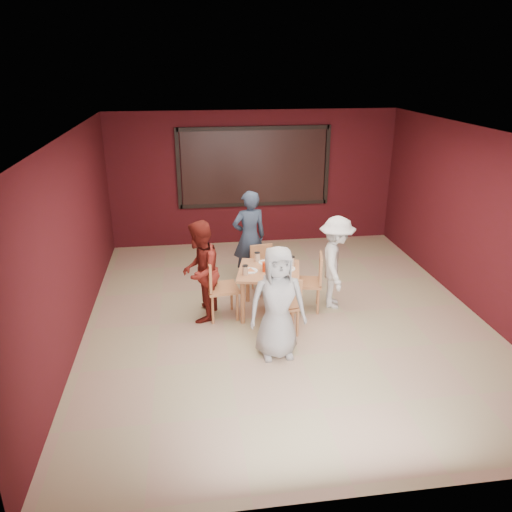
{
  "coord_description": "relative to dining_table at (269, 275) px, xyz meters",
  "views": [
    {
      "loc": [
        -1.39,
        -6.77,
        3.71
      ],
      "look_at": [
        -0.42,
        0.15,
        0.97
      ],
      "focal_mm": 35.0,
      "sensor_mm": 36.0,
      "label": 1
    }
  ],
  "objects": [
    {
      "name": "chair_right",
      "position": [
        0.7,
        0.04,
        -0.12
      ],
      "size": [
        0.53,
        0.53,
        0.92
      ],
      "color": "#CB814F",
      "rests_on": "floor"
    },
    {
      "name": "diner_front",
      "position": [
        -0.08,
        -1.2,
        0.13
      ],
      "size": [
        0.77,
        0.52,
        1.55
      ],
      "primitive_type": "imported",
      "rotation": [
        0.0,
        0.0,
        0.03
      ],
      "color": "#A8A8A8",
      "rests_on": "floor"
    },
    {
      "name": "window_blinds",
      "position": [
        0.22,
        3.3,
        1.01
      ],
      "size": [
        3.0,
        0.02,
        1.5
      ],
      "primitive_type": "cube",
      "color": "black"
    },
    {
      "name": "chair_left",
      "position": [
        -0.81,
        -0.04,
        -0.09
      ],
      "size": [
        0.53,
        0.53,
        0.97
      ],
      "color": "#CB814F",
      "rests_on": "floor"
    },
    {
      "name": "diner_left",
      "position": [
        -1.05,
        -0.02,
        0.14
      ],
      "size": [
        0.76,
        0.88,
        1.55
      ],
      "primitive_type": "imported",
      "rotation": [
        0.0,
        0.0,
        -1.83
      ],
      "color": "maroon",
      "rests_on": "floor"
    },
    {
      "name": "diner_right",
      "position": [
        1.09,
        0.11,
        0.1
      ],
      "size": [
        0.76,
        1.07,
        1.49
      ],
      "primitive_type": "imported",
      "rotation": [
        0.0,
        0.0,
        1.33
      ],
      "color": "white",
      "rests_on": "floor"
    },
    {
      "name": "floor",
      "position": [
        0.22,
        -0.15,
        -0.64
      ],
      "size": [
        7.0,
        7.0,
        0.0
      ],
      "primitive_type": "plane",
      "color": "tan",
      "rests_on": "ground"
    },
    {
      "name": "chair_back",
      "position": [
        0.04,
        0.83,
        -0.19
      ],
      "size": [
        0.44,
        0.44,
        0.8
      ],
      "color": "#CB814F",
      "rests_on": "floor"
    },
    {
      "name": "chair_front",
      "position": [
        0.1,
        -0.7,
        -0.14
      ],
      "size": [
        0.49,
        0.49,
        0.9
      ],
      "color": "#CB814F",
      "rests_on": "floor"
    },
    {
      "name": "diner_back",
      "position": [
        -0.15,
        1.22,
        0.2
      ],
      "size": [
        0.68,
        0.52,
        1.68
      ],
      "primitive_type": "imported",
      "rotation": [
        0.0,
        0.0,
        3.36
      ],
      "color": "#2B394D",
      "rests_on": "floor"
    },
    {
      "name": "dining_table",
      "position": [
        0.0,
        0.0,
        0.0
      ],
      "size": [
        1.1,
        1.1,
        0.88
      ],
      "color": "#B26F49",
      "rests_on": "floor"
    }
  ]
}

